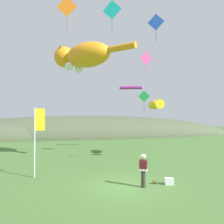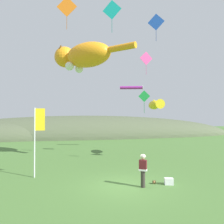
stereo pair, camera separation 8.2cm
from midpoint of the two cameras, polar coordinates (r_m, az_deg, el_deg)
The scene contains 14 objects.
ground_plane at distance 12.68m, azimuth 3.87°, elevation -18.79°, with size 120.00×120.00×0.00m, color #477033.
distant_hill_ridge at distance 40.83m, azimuth -10.29°, elevation -6.43°, with size 59.23×13.24×7.82m.
festival_attendant at distance 12.35m, azimuth 8.28°, elevation -14.67°, with size 0.49×0.44×1.77m.
kite_spool at distance 13.26m, azimuth 11.12°, elevation -17.50°, with size 0.13×0.21×0.21m.
picnic_cooler at distance 13.28m, azimuth 14.81°, elevation -17.11°, with size 0.56×0.44×0.36m.
festival_banner_pole at distance 14.61m, azimuth -18.82°, elevation -4.85°, with size 0.66×0.08×4.39m.
kite_giant_cat at distance 20.87m, azimuth -7.52°, elevation 14.27°, with size 6.75×6.39×2.61m.
kite_fish_windsock at distance 20.81m, azimuth 11.31°, elevation 1.89°, with size 1.21×3.23×0.97m.
kite_tube_streamer at distance 25.36m, azimuth 5.26°, elevation 6.35°, with size 2.66×1.06×0.44m.
kite_diamond_green at distance 18.02m, azimuth 8.54°, elevation 4.02°, with size 0.87×0.44×1.86m.
kite_diamond_teal at distance 16.65m, azimuth 0.13°, elevation 25.10°, with size 1.22×0.66×2.27m.
kite_diamond_pink at distance 20.93m, azimuth 9.02°, elevation 13.63°, with size 1.25×0.13×2.15m.
kite_diamond_orange at distance 17.25m, azimuth -11.57°, elevation 25.32°, with size 1.42×0.32×2.35m.
kite_diamond_blue at distance 19.63m, azimuth 11.57°, elevation 22.00°, with size 1.20×0.70×2.28m.
Camera 2 is at (-3.07, -11.67, 3.88)m, focal length 35.00 mm.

